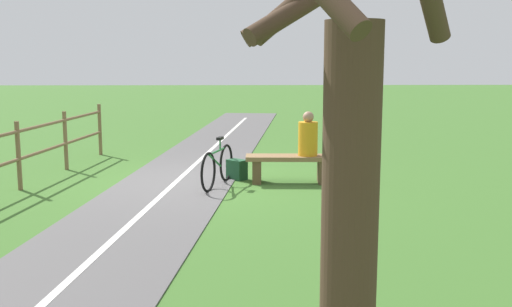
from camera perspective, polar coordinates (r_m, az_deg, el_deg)
ground_plane at (r=11.38m, az=-5.45°, el=-2.64°), size 80.00×80.00×0.00m
paved_path at (r=7.65m, az=-13.98°, el=-8.59°), size 6.13×36.01×0.02m
path_centre_line at (r=7.65m, az=-13.98°, el=-8.52°), size 3.69×31.81×0.00m
bench at (r=11.19m, az=3.17°, el=-1.02°), size 1.63×0.54×0.51m
person_seated at (r=11.13m, az=4.89°, el=1.58°), size 0.37×0.37×0.81m
bicycle at (r=10.88m, az=-3.61°, el=-1.19°), size 0.52×1.62×0.87m
backpack at (r=11.51m, az=-1.78°, el=-1.52°), size 0.42×0.41×0.38m
tree_by_path at (r=3.83m, az=8.35°, el=-1.26°), size 1.48×1.57×3.42m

